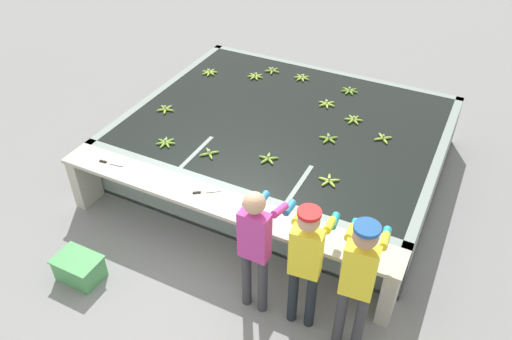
{
  "coord_description": "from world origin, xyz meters",
  "views": [
    {
      "loc": [
        2.42,
        -3.57,
        4.77
      ],
      "look_at": [
        0.0,
        1.25,
        0.59
      ],
      "focal_mm": 35.0,
      "sensor_mm": 36.0,
      "label": 1
    }
  ],
  "objects_px": {
    "worker_1": "(306,257)",
    "worker_2": "(358,275)",
    "banana_bunch_floating_0": "(329,139)",
    "banana_bunch_floating_11": "(272,71)",
    "banana_bunch_floating_5": "(354,120)",
    "banana_bunch_floating_13": "(327,104)",
    "banana_bunch_floating_12": "(166,142)",
    "banana_bunch_floating_10": "(383,138)",
    "banana_bunch_floating_1": "(268,159)",
    "knife_1": "(108,162)",
    "banana_bunch_floating_9": "(209,72)",
    "banana_bunch_floating_8": "(255,76)",
    "crate": "(79,268)",
    "knife_0": "(203,192)",
    "banana_bunch_floating_3": "(349,91)",
    "banana_bunch_floating_2": "(302,78)",
    "banana_bunch_floating_4": "(165,109)",
    "banana_bunch_floating_7": "(329,181)",
    "banana_bunch_floating_6": "(209,153)",
    "worker_0": "(256,241)"
  },
  "relations": [
    {
      "from": "worker_1",
      "to": "worker_2",
      "type": "relative_size",
      "value": 0.95
    },
    {
      "from": "banana_bunch_floating_0",
      "to": "banana_bunch_floating_11",
      "type": "distance_m",
      "value": 2.21
    },
    {
      "from": "banana_bunch_floating_5",
      "to": "banana_bunch_floating_11",
      "type": "height_order",
      "value": "same"
    },
    {
      "from": "banana_bunch_floating_13",
      "to": "banana_bunch_floating_12",
      "type": "bearing_deg",
      "value": -129.22
    },
    {
      "from": "worker_2",
      "to": "banana_bunch_floating_10",
      "type": "bearing_deg",
      "value": 99.74
    },
    {
      "from": "banana_bunch_floating_1",
      "to": "knife_1",
      "type": "xyz_separation_m",
      "value": [
        -1.85,
        -1.01,
        -0.01
      ]
    },
    {
      "from": "banana_bunch_floating_9",
      "to": "banana_bunch_floating_12",
      "type": "bearing_deg",
      "value": -75.33
    },
    {
      "from": "banana_bunch_floating_8",
      "to": "crate",
      "type": "distance_m",
      "value": 4.26
    },
    {
      "from": "banana_bunch_floating_9",
      "to": "knife_0",
      "type": "relative_size",
      "value": 0.92
    },
    {
      "from": "worker_2",
      "to": "crate",
      "type": "bearing_deg",
      "value": -169.3
    },
    {
      "from": "banana_bunch_floating_12",
      "to": "banana_bunch_floating_10",
      "type": "bearing_deg",
      "value": 28.53
    },
    {
      "from": "banana_bunch_floating_3",
      "to": "knife_1",
      "type": "distance_m",
      "value": 3.95
    },
    {
      "from": "worker_1",
      "to": "crate",
      "type": "xyz_separation_m",
      "value": [
        -2.62,
        -0.65,
        -0.85
      ]
    },
    {
      "from": "banana_bunch_floating_2",
      "to": "banana_bunch_floating_4",
      "type": "bearing_deg",
      "value": -127.8
    },
    {
      "from": "banana_bunch_floating_7",
      "to": "banana_bunch_floating_3",
      "type": "bearing_deg",
      "value": 102.1
    },
    {
      "from": "banana_bunch_floating_4",
      "to": "banana_bunch_floating_9",
      "type": "bearing_deg",
      "value": 91.42
    },
    {
      "from": "banana_bunch_floating_13",
      "to": "banana_bunch_floating_6",
      "type": "bearing_deg",
      "value": -116.13
    },
    {
      "from": "knife_0",
      "to": "crate",
      "type": "height_order",
      "value": "knife_0"
    },
    {
      "from": "banana_bunch_floating_11",
      "to": "banana_bunch_floating_6",
      "type": "bearing_deg",
      "value": -83.79
    },
    {
      "from": "worker_2",
      "to": "banana_bunch_floating_5",
      "type": "xyz_separation_m",
      "value": [
        -0.99,
        3.01,
        -0.22
      ]
    },
    {
      "from": "banana_bunch_floating_13",
      "to": "worker_1",
      "type": "bearing_deg",
      "value": -73.53
    },
    {
      "from": "crate",
      "to": "banana_bunch_floating_11",
      "type": "bearing_deg",
      "value": 84.52
    },
    {
      "from": "worker_0",
      "to": "worker_2",
      "type": "height_order",
      "value": "worker_2"
    },
    {
      "from": "banana_bunch_floating_3",
      "to": "banana_bunch_floating_6",
      "type": "height_order",
      "value": "same"
    },
    {
      "from": "banana_bunch_floating_10",
      "to": "crate",
      "type": "height_order",
      "value": "banana_bunch_floating_10"
    },
    {
      "from": "worker_1",
      "to": "banana_bunch_floating_12",
      "type": "distance_m",
      "value": 2.86
    },
    {
      "from": "worker_0",
      "to": "banana_bunch_floating_13",
      "type": "relative_size",
      "value": 5.98
    },
    {
      "from": "banana_bunch_floating_9",
      "to": "banana_bunch_floating_10",
      "type": "relative_size",
      "value": 1.18
    },
    {
      "from": "banana_bunch_floating_11",
      "to": "knife_1",
      "type": "distance_m",
      "value": 3.45
    },
    {
      "from": "banana_bunch_floating_3",
      "to": "banana_bunch_floating_7",
      "type": "bearing_deg",
      "value": -77.9
    },
    {
      "from": "banana_bunch_floating_9",
      "to": "banana_bunch_floating_12",
      "type": "relative_size",
      "value": 1.0
    },
    {
      "from": "banana_bunch_floating_4",
      "to": "knife_0",
      "type": "xyz_separation_m",
      "value": [
        1.52,
        -1.41,
        -0.01
      ]
    },
    {
      "from": "banana_bunch_floating_10",
      "to": "crate",
      "type": "relative_size",
      "value": 0.43
    },
    {
      "from": "banana_bunch_floating_0",
      "to": "banana_bunch_floating_4",
      "type": "distance_m",
      "value": 2.52
    },
    {
      "from": "banana_bunch_floating_6",
      "to": "banana_bunch_floating_11",
      "type": "distance_m",
      "value": 2.61
    },
    {
      "from": "banana_bunch_floating_4",
      "to": "knife_1",
      "type": "height_order",
      "value": "banana_bunch_floating_4"
    },
    {
      "from": "banana_bunch_floating_7",
      "to": "banana_bunch_floating_9",
      "type": "distance_m",
      "value": 3.42
    },
    {
      "from": "banana_bunch_floating_3",
      "to": "banana_bunch_floating_8",
      "type": "bearing_deg",
      "value": -171.75
    },
    {
      "from": "banana_bunch_floating_3",
      "to": "banana_bunch_floating_8",
      "type": "relative_size",
      "value": 1.0
    },
    {
      "from": "banana_bunch_floating_0",
      "to": "banana_bunch_floating_3",
      "type": "relative_size",
      "value": 0.98
    },
    {
      "from": "worker_0",
      "to": "banana_bunch_floating_10",
      "type": "relative_size",
      "value": 7.09
    },
    {
      "from": "banana_bunch_floating_0",
      "to": "banana_bunch_floating_8",
      "type": "bearing_deg",
      "value": 145.32
    },
    {
      "from": "banana_bunch_floating_6",
      "to": "banana_bunch_floating_9",
      "type": "relative_size",
      "value": 0.81
    },
    {
      "from": "banana_bunch_floating_12",
      "to": "banana_bunch_floating_7",
      "type": "bearing_deg",
      "value": 5.36
    },
    {
      "from": "worker_2",
      "to": "banana_bunch_floating_1",
      "type": "relative_size",
      "value": 6.31
    },
    {
      "from": "banana_bunch_floating_3",
      "to": "banana_bunch_floating_10",
      "type": "distance_m",
      "value": 1.39
    },
    {
      "from": "banana_bunch_floating_9",
      "to": "banana_bunch_floating_12",
      "type": "xyz_separation_m",
      "value": [
        0.55,
        -2.1,
        0.0
      ]
    },
    {
      "from": "knife_0",
      "to": "banana_bunch_floating_4",
      "type": "bearing_deg",
      "value": 137.21
    },
    {
      "from": "worker_0",
      "to": "crate",
      "type": "distance_m",
      "value": 2.32
    },
    {
      "from": "banana_bunch_floating_0",
      "to": "crate",
      "type": "height_order",
      "value": "banana_bunch_floating_0"
    }
  ]
}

